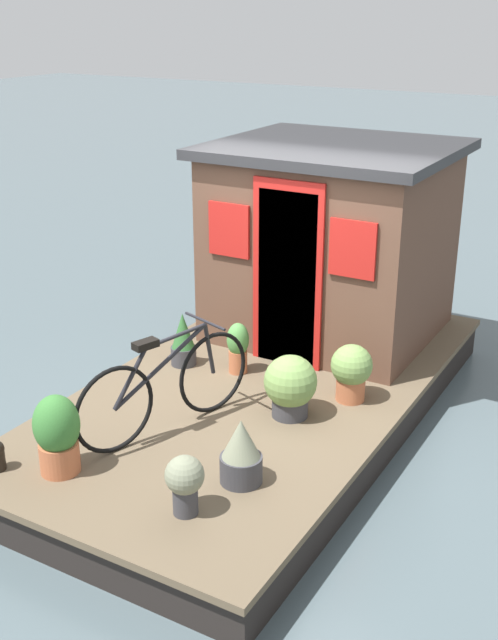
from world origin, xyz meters
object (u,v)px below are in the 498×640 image
Objects in this scene: potted_plant_succulent at (290,385)px; potted_plant_sage at (351,370)px; houseboat_cabin at (331,240)px; potted_plant_ivy at (185,481)px; potted_plant_basil at (183,340)px; potted_plant_rosemary at (241,453)px; potted_plant_thyme at (238,347)px; bicycle at (166,386)px; potted_plant_fern at (57,434)px.

potted_plant_sage is (0.53, -0.33, -0.00)m from potted_plant_succulent.
houseboat_cabin is 5.30× the size of potted_plant_ivy.
houseboat_cabin reaches higher than potted_plant_ivy.
potted_plant_succulent is 1.04× the size of potted_plant_basil.
potted_plant_succulent is 1.25× the size of potted_plant_ivy.
potted_plant_rosemary is (-1.06, -0.15, -0.05)m from potted_plant_succulent.
potted_plant_basil is at bearing 94.18° from potted_plant_sage.
potted_plant_succulent reaches higher than potted_plant_sage.
potted_plant_thyme is 0.96× the size of potted_plant_sage.
potted_plant_thyme is at bearing 90.39° from potted_plant_sage.
potted_plant_thyme is at bearing 31.39° from potted_plant_rosemary.
potted_plant_basil reaches higher than potted_plant_ivy.
potted_plant_rosemary is at bearing -134.10° from potted_plant_basil.
potted_plant_basil is at bearing 34.72° from potted_plant_ivy.
potted_plant_succulent is at bearing -122.34° from potted_plant_thyme.
bicycle is 1.18m from potted_plant_ivy.
bicycle is at bearing 132.92° from potted_plant_succulent.
potted_plant_rosemary reaches higher than potted_plant_ivy.
potted_plant_succulent reaches higher than potted_plant_ivy.
potted_plant_basil is 2.04m from potted_plant_fern.
potted_plant_basil is at bearing 150.44° from houseboat_cabin.
potted_plant_basil is (-1.49, 0.85, -0.75)m from houseboat_cabin.
potted_plant_fern is at bearing 146.48° from potted_plant_sage.
potted_plant_rosemary reaches higher than potted_plant_thyme.
potted_plant_succulent is at bearing 148.07° from potted_plant_sage.
potted_plant_thyme is at bearing -7.31° from potted_plant_fern.
potted_plant_fern is at bearing 114.24° from potted_plant_rosemary.
bicycle is at bearing -19.98° from potted_plant_fern.
potted_plant_succulent is at bearing 7.80° from potted_plant_rosemary.
potted_plant_sage is 0.99× the size of potted_plant_basil.
houseboat_cabin is at bearing -9.28° from potted_plant_fern.
potted_plant_basil is (0.40, 1.37, -0.04)m from potted_plant_succulent.
potted_plant_ivy is 0.87× the size of potted_plant_rosemary.
houseboat_cabin reaches higher than potted_plant_rosemary.
potted_plant_ivy is 1.11m from potted_plant_fern.
potted_plant_sage is 1.03× the size of potted_plant_rosemary.
potted_plant_fern is at bearing -172.33° from potted_plant_basil.
potted_plant_succulent is at bearing 0.45° from potted_plant_ivy.
potted_plant_thyme is at bearing 167.71° from houseboat_cabin.
potted_plant_ivy is at bearing -171.32° from houseboat_cabin.
bicycle is 1.24m from potted_plant_thyme.
potted_plant_fern is (-3.52, 0.57, -0.68)m from houseboat_cabin.
bicycle reaches higher than potted_plant_fern.
potted_plant_fern reaches higher than potted_plant_rosemary.
houseboat_cabin reaches higher than potted_plant_succulent.
potted_plant_thyme is 0.79× the size of potted_plant_fern.
bicycle is 0.99m from potted_plant_rosemary.
bicycle is at bearing 138.57° from potted_plant_sage.
potted_plant_sage is at bearing -6.56° from potted_plant_rosemary.
potted_plant_ivy is 0.54m from potted_plant_rosemary.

